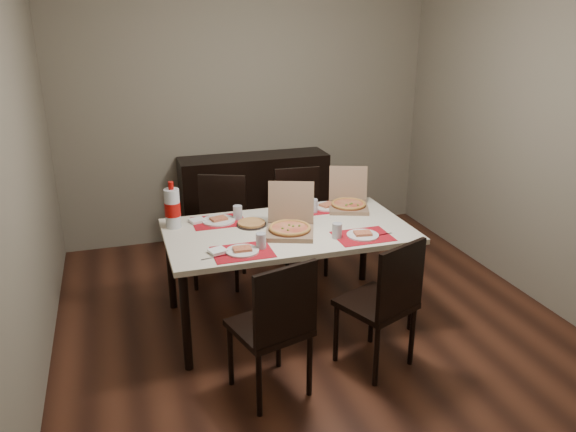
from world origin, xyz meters
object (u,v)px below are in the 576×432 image
Objects in this scene: chair_near_left at (275,324)px; chair_near_right at (385,300)px; sideboard at (255,198)px; chair_far_right at (300,215)px; dip_bowl at (289,218)px; soda_bottle at (173,208)px; pizza_box_center at (290,226)px; chair_far_left at (220,225)px; dining_table at (288,237)px.

chair_near_right is at bearing 5.63° from chair_near_left.
sideboard is 1.61× the size of chair_far_right.
dip_bowl is (0.42, 1.07, 0.25)m from chair_near_left.
soda_bottle is at bearing 137.68° from chair_near_right.
pizza_box_center reaches higher than chair_near_right.
chair_far_right is (0.75, 1.75, 0.00)m from chair_near_left.
chair_far_left is (-0.76, 1.66, 0.00)m from chair_near_right.
dining_table is 5.09× the size of soda_bottle.
sideboard is at bearing 86.36° from dip_bowl.
pizza_box_center reaches higher than chair_near_left.
pizza_box_center is at bearing -105.89° from dip_bowl.
chair_far_left is 0.83m from dip_bowl.
soda_bottle is (-0.87, 0.11, 0.14)m from dip_bowl.
chair_near_left is 2.63× the size of soda_bottle.
chair_far_right is (-0.01, 1.68, 0.00)m from chair_near_right.
chair_near_left is at bearing -113.13° from chair_far_right.
chair_near_left is 1.17m from dip_bowl.
chair_near_left reaches higher than dip_bowl.
chair_near_right is at bearing -84.35° from sideboard.
pizza_box_center is 4.05× the size of dip_bowl.
chair_far_right reaches higher than dining_table.
dip_bowl is at bearing -115.30° from chair_far_right.
pizza_box_center is at bearing 119.32° from chair_near_right.
chair_far_right is at bearing 1.52° from chair_far_left.
sideboard reaches higher than dip_bowl.
sideboard is 3.18× the size of pizza_box_center.
chair_far_right is at bearing 25.80° from soda_bottle.
chair_far_right is at bearing 67.16° from pizza_box_center.
chair_near_right and chair_far_left have the same top height.
pizza_box_center reaches higher than dining_table.
sideboard is at bearing 78.47° from chair_near_left.
pizza_box_center is at bearing -95.52° from sideboard.
dining_table is 0.15m from pizza_box_center.
dining_table is 0.92m from chair_near_right.
soda_bottle reaches higher than chair_far_right.
soda_bottle reaches higher than dip_bowl.
chair_far_left is at bearing -122.41° from sideboard.
chair_near_left and chair_far_left have the same top height.
chair_far_left is at bearing 112.72° from dining_table.
chair_near_left is 0.77m from chair_near_right.
chair_near_left is at bearing -112.06° from dining_table.
chair_far_right is at bearing 66.87° from chair_near_left.
sideboard is 0.82m from chair_far_right.
soda_bottle is (-0.45, -0.56, 0.39)m from chair_far_left.
chair_near_left and chair_far_right have the same top height.
soda_bottle is at bearing 110.79° from chair_near_left.
pizza_box_center is (-0.41, 0.73, 0.29)m from chair_near_right.
chair_near_right reaches higher than dining_table.
chair_far_left is at bearing 114.51° from chair_near_right.
sideboard is 1.61× the size of chair_near_right.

